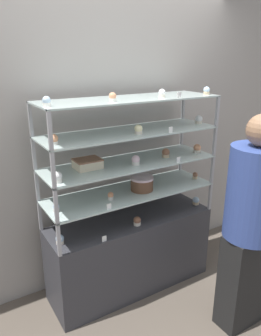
# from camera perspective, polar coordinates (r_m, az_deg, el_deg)

# --- Properties ---
(ground_plane) EXTENTS (20.00, 20.00, 0.00)m
(ground_plane) POSITION_cam_1_polar(r_m,az_deg,el_deg) (3.20, 0.00, -19.53)
(ground_plane) COLOR brown
(back_wall) EXTENTS (8.00, 0.05, 2.60)m
(back_wall) POSITION_cam_1_polar(r_m,az_deg,el_deg) (2.91, -3.85, 5.22)
(back_wall) COLOR gray
(back_wall) RESTS_ON ground_plane
(display_base) EXTENTS (1.44, 0.45, 0.67)m
(display_base) POSITION_cam_1_polar(r_m,az_deg,el_deg) (3.00, 0.00, -14.49)
(display_base) COLOR #333338
(display_base) RESTS_ON ground_plane
(display_riser_lower) EXTENTS (1.44, 0.45, 0.25)m
(display_riser_lower) POSITION_cam_1_polar(r_m,az_deg,el_deg) (2.72, 0.00, -4.33)
(display_riser_lower) COLOR #99999E
(display_riser_lower) RESTS_ON display_base
(display_riser_middle) EXTENTS (1.44, 0.45, 0.25)m
(display_riser_middle) POSITION_cam_1_polar(r_m,az_deg,el_deg) (2.64, 0.00, 0.75)
(display_riser_middle) COLOR #99999E
(display_riser_middle) RESTS_ON display_riser_lower
(display_riser_upper) EXTENTS (1.44, 0.45, 0.25)m
(display_riser_upper) POSITION_cam_1_polar(r_m,az_deg,el_deg) (2.57, 0.00, 6.14)
(display_riser_upper) COLOR #99999E
(display_riser_upper) RESTS_ON display_riser_middle
(display_riser_top) EXTENTS (1.44, 0.45, 0.25)m
(display_riser_top) POSITION_cam_1_polar(r_m,az_deg,el_deg) (2.52, 0.00, 11.77)
(display_riser_top) COLOR #99999E
(display_riser_top) RESTS_ON display_riser_upper
(layer_cake_centerpiece) EXTENTS (0.19, 0.19, 0.12)m
(layer_cake_centerpiece) POSITION_cam_1_polar(r_m,az_deg,el_deg) (2.72, 1.99, -2.69)
(layer_cake_centerpiece) COLOR brown
(layer_cake_centerpiece) RESTS_ON display_riser_lower
(sheet_cake_frosted) EXTENTS (0.20, 0.16, 0.07)m
(sheet_cake_frosted) POSITION_cam_1_polar(r_m,az_deg,el_deg) (2.50, -7.49, 0.77)
(sheet_cake_frosted) COLOR beige
(sheet_cake_frosted) RESTS_ON display_riser_middle
(cupcake_0) EXTENTS (0.06, 0.06, 0.07)m
(cupcake_0) POSITION_cam_1_polar(r_m,az_deg,el_deg) (2.52, -12.20, -12.09)
(cupcake_0) COLOR beige
(cupcake_0) RESTS_ON display_base
(cupcake_1) EXTENTS (0.06, 0.06, 0.07)m
(cupcake_1) POSITION_cam_1_polar(r_m,az_deg,el_deg) (2.72, 1.17, -9.22)
(cupcake_1) COLOR beige
(cupcake_1) RESTS_ON display_base
(cupcake_2) EXTENTS (0.06, 0.06, 0.07)m
(cupcake_2) POSITION_cam_1_polar(r_m,az_deg,el_deg) (3.13, 11.32, -5.62)
(cupcake_2) COLOR #CCB28C
(cupcake_2) RESTS_ON display_base
(price_tag_0) EXTENTS (0.04, 0.00, 0.04)m
(price_tag_0) POSITION_cam_1_polar(r_m,az_deg,el_deg) (2.51, -4.59, -12.17)
(price_tag_0) COLOR white
(price_tag_0) RESTS_ON display_base
(cupcake_3) EXTENTS (0.05, 0.05, 0.06)m
(cupcake_3) POSITION_cam_1_polar(r_m,az_deg,el_deg) (2.42, -12.84, -6.75)
(cupcake_3) COLOR white
(cupcake_3) RESTS_ON display_riser_lower
(cupcake_4) EXTENTS (0.05, 0.05, 0.06)m
(cupcake_4) POSITION_cam_1_polar(r_m,az_deg,el_deg) (2.56, -3.48, -4.88)
(cupcake_4) COLOR white
(cupcake_4) RESTS_ON display_riser_lower
(cupcake_5) EXTENTS (0.05, 0.05, 0.06)m
(cupcake_5) POSITION_cam_1_polar(r_m,az_deg,el_deg) (3.04, 11.18, -1.31)
(cupcake_5) COLOR #CCB28C
(cupcake_5) RESTS_ON display_riser_lower
(price_tag_1) EXTENTS (0.04, 0.00, 0.04)m
(price_tag_1) POSITION_cam_1_polar(r_m,az_deg,el_deg) (2.41, -3.76, -6.70)
(price_tag_1) COLOR white
(price_tag_1) RESTS_ON display_riser_lower
(cupcake_6) EXTENTS (0.07, 0.07, 0.08)m
(cupcake_6) POSITION_cam_1_polar(r_m,az_deg,el_deg) (2.25, -12.63, -1.59)
(cupcake_6) COLOR white
(cupcake_6) RESTS_ON display_riser_middle
(cupcake_7) EXTENTS (0.07, 0.07, 0.08)m
(cupcake_7) POSITION_cam_1_polar(r_m,az_deg,el_deg) (2.56, 0.92, 1.36)
(cupcake_7) COLOR white
(cupcake_7) RESTS_ON display_riser_middle
(cupcake_8) EXTENTS (0.07, 0.07, 0.08)m
(cupcake_8) POSITION_cam_1_polar(r_m,az_deg,el_deg) (2.77, 6.16, 2.60)
(cupcake_8) COLOR #CCB28C
(cupcake_8) RESTS_ON display_riser_middle
(cupcake_9) EXTENTS (0.07, 0.07, 0.08)m
(cupcake_9) POSITION_cam_1_polar(r_m,az_deg,el_deg) (2.94, 11.53, 3.33)
(cupcake_9) COLOR beige
(cupcake_9) RESTS_ON display_riser_middle
(price_tag_2) EXTENTS (0.04, 0.00, 0.04)m
(price_tag_2) POSITION_cam_1_polar(r_m,az_deg,el_deg) (2.65, 8.36, 1.45)
(price_tag_2) COLOR white
(price_tag_2) RESTS_ON display_riser_middle
(cupcake_10) EXTENTS (0.06, 0.06, 0.07)m
(cupcake_10) POSITION_cam_1_polar(r_m,az_deg,el_deg) (2.22, -13.25, 4.83)
(cupcake_10) COLOR white
(cupcake_10) RESTS_ON display_riser_upper
(cupcake_11) EXTENTS (0.06, 0.06, 0.07)m
(cupcake_11) POSITION_cam_1_polar(r_m,az_deg,el_deg) (2.47, 1.45, 6.71)
(cupcake_11) COLOR beige
(cupcake_11) RESTS_ON display_riser_upper
(cupcake_12) EXTENTS (0.06, 0.06, 0.07)m
(cupcake_12) POSITION_cam_1_polar(r_m,az_deg,el_deg) (2.92, 11.81, 8.23)
(cupcake_12) COLOR beige
(cupcake_12) RESTS_ON display_riser_upper
(price_tag_3) EXTENTS (0.04, 0.00, 0.04)m
(price_tag_3) POSITION_cam_1_polar(r_m,az_deg,el_deg) (2.53, 7.00, 6.63)
(price_tag_3) COLOR white
(price_tag_3) RESTS_ON display_riser_upper
(cupcake_13) EXTENTS (0.05, 0.05, 0.06)m
(cupcake_13) POSITION_cam_1_polar(r_m,az_deg,el_deg) (2.15, -14.41, 11.16)
(cupcake_13) COLOR white
(cupcake_13) RESTS_ON display_riser_top
(cupcake_14) EXTENTS (0.05, 0.05, 0.06)m
(cupcake_14) POSITION_cam_1_polar(r_m,az_deg,el_deg) (2.32, -3.14, 12.22)
(cupcake_14) COLOR white
(cupcake_14) RESTS_ON display_riser_top
(cupcake_15) EXTENTS (0.05, 0.05, 0.06)m
(cupcake_15) POSITION_cam_1_polar(r_m,az_deg,el_deg) (2.57, 5.51, 12.81)
(cupcake_15) COLOR beige
(cupcake_15) RESTS_ON display_riser_top
(cupcake_16) EXTENTS (0.05, 0.05, 0.06)m
(cupcake_16) POSITION_cam_1_polar(r_m,az_deg,el_deg) (2.84, 13.11, 12.98)
(cupcake_16) COLOR #CCB28C
(cupcake_16) RESTS_ON display_riser_top
(price_tag_4) EXTENTS (0.04, 0.00, 0.04)m
(price_tag_4) POSITION_cam_1_polar(r_m,az_deg,el_deg) (2.53, 8.48, 12.41)
(price_tag_4) COLOR white
(price_tag_4) RESTS_ON display_riser_top
(customer_figure) EXTENTS (0.38, 0.38, 1.64)m
(customer_figure) POSITION_cam_1_polar(r_m,az_deg,el_deg) (2.50, 20.22, -8.71)
(customer_figure) COLOR black
(customer_figure) RESTS_ON ground_plane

